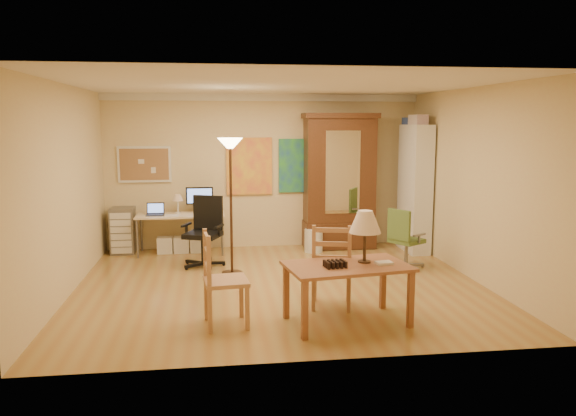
{
  "coord_description": "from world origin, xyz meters",
  "views": [
    {
      "loc": [
        -0.88,
        -7.4,
        2.21
      ],
      "look_at": [
        0.15,
        0.3,
        1.02
      ],
      "focal_mm": 35.0,
      "sensor_mm": 36.0,
      "label": 1
    }
  ],
  "objects": [
    {
      "name": "computer_desk",
      "position": [
        -1.42,
        2.15,
        0.41
      ],
      "size": [
        1.47,
        0.65,
        1.12
      ],
      "color": "beige",
      "rests_on": "floor"
    },
    {
      "name": "corkboard",
      "position": [
        -2.05,
        2.47,
        1.5
      ],
      "size": [
        0.9,
        0.04,
        0.62
      ],
      "primitive_type": "cube",
      "color": "#A37A4D",
      "rests_on": "floor"
    },
    {
      "name": "art_panel_right",
      "position": [
        0.65,
        2.47,
        1.45
      ],
      "size": [
        0.75,
        0.04,
        0.95
      ],
      "primitive_type": "cube",
      "color": "#246193",
      "rests_on": "floor"
    },
    {
      "name": "office_chair_green",
      "position": [
        2.0,
        0.65,
        0.25
      ],
      "size": [
        0.58,
        0.58,
        0.92
      ],
      "color": "slate",
      "rests_on": "floor"
    },
    {
      "name": "bookshelf",
      "position": [
        2.55,
        1.8,
        1.08
      ],
      "size": [
        0.33,
        0.87,
        2.18
      ],
      "color": "white",
      "rests_on": "floor"
    },
    {
      "name": "art_panel_left",
      "position": [
        -0.25,
        2.47,
        1.45
      ],
      "size": [
        0.8,
        0.04,
        1.0
      ],
      "primitive_type": "cube",
      "color": "#FFF62A",
      "rests_on": "floor"
    },
    {
      "name": "torchiere_lamp",
      "position": [
        -0.63,
        0.66,
        1.6
      ],
      "size": [
        0.36,
        0.36,
        1.99
      ],
      "color": "#382316",
      "rests_on": "floor"
    },
    {
      "name": "ladder_chair_back",
      "position": [
        0.5,
        -1.01,
        0.48
      ],
      "size": [
        0.57,
        0.55,
        1.03
      ],
      "color": "#A5754B",
      "rests_on": "floor"
    },
    {
      "name": "floor",
      "position": [
        0.0,
        0.0,
        0.0
      ],
      "size": [
        5.5,
        5.5,
        0.0
      ],
      "primitive_type": "plane",
      "color": "#9F7138",
      "rests_on": "ground"
    },
    {
      "name": "crown_molding",
      "position": [
        0.0,
        2.46,
        2.64
      ],
      "size": [
        5.5,
        0.08,
        0.12
      ],
      "primitive_type": "cube",
      "color": "white",
      "rests_on": "floor"
    },
    {
      "name": "office_chair_black",
      "position": [
        -1.04,
        1.19,
        0.29
      ],
      "size": [
        0.67,
        0.67,
        1.08
      ],
      "color": "black",
      "rests_on": "floor"
    },
    {
      "name": "wastebin",
      "position": [
        0.81,
        1.92,
        0.2
      ],
      "size": [
        0.32,
        0.32,
        0.4
      ],
      "primitive_type": "cylinder",
      "color": "silver",
      "rests_on": "floor"
    },
    {
      "name": "dining_table",
      "position": [
        0.64,
        -1.52,
        0.79
      ],
      "size": [
        1.44,
        0.99,
        1.25
      ],
      "color": "brown",
      "rests_on": "floor"
    },
    {
      "name": "armoire",
      "position": [
        1.32,
        2.24,
        1.03
      ],
      "size": [
        1.29,
        0.61,
        2.37
      ],
      "color": "#39250F",
      "rests_on": "floor"
    },
    {
      "name": "ladder_chair_left",
      "position": [
        -0.8,
        -1.44,
        0.49
      ],
      "size": [
        0.51,
        0.53,
        1.05
      ],
      "color": "#A5754B",
      "rests_on": "floor"
    },
    {
      "name": "drawer_cart",
      "position": [
        -2.43,
        2.28,
        0.39
      ],
      "size": [
        0.39,
        0.47,
        0.78
      ],
      "color": "slate",
      "rests_on": "floor"
    }
  ]
}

